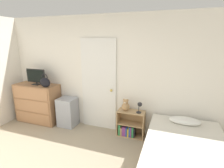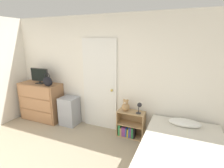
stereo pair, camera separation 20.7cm
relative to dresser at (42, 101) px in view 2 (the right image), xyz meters
name	(u,v)px [view 2 (the right image)]	position (x,y,z in m)	size (l,w,h in m)	color
wall_back	(97,74)	(1.48, 0.28, 0.79)	(10.00, 0.06, 2.55)	white
door_closed	(100,85)	(1.58, 0.23, 0.55)	(0.83, 0.09, 2.06)	white
dresser	(42,101)	(0.00, 0.00, 0.00)	(1.10, 0.46, 0.96)	#996B47
tv	(39,76)	(0.02, 0.01, 0.68)	(0.53, 0.16, 0.38)	black
handbag	(48,81)	(0.39, -0.13, 0.60)	(0.27, 0.12, 0.32)	black
storage_bin	(69,111)	(0.83, 0.04, -0.14)	(0.41, 0.37, 0.69)	#999EA8
bookshelf	(129,127)	(2.35, 0.09, -0.26)	(0.57, 0.28, 0.57)	tan
teddy_bear	(126,106)	(2.25, 0.09, 0.20)	(0.17, 0.17, 0.26)	tan
desk_lamp	(139,106)	(2.56, 0.05, 0.25)	(0.12, 0.11, 0.24)	#262628
bed	(182,162)	(3.42, -0.74, -0.21)	(1.23, 1.95, 0.65)	#996B47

